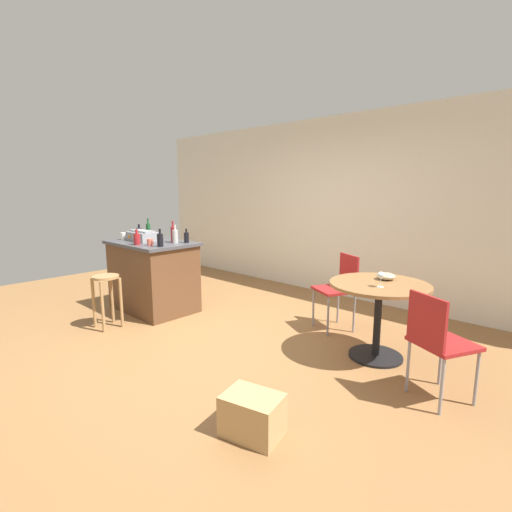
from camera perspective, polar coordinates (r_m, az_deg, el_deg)
ground_plane at (r=4.25m, az=-6.95°, el=-12.49°), size 8.80×8.80×0.00m
back_wall at (r=5.90m, az=12.21°, el=7.19°), size 8.00×0.10×2.70m
kitchen_island at (r=5.28m, az=-15.36°, el=-2.90°), size 1.19×0.80×0.94m
wooden_stool at (r=4.77m, az=-21.76°, el=-4.93°), size 0.30×0.30×0.63m
dining_table at (r=3.80m, az=18.13°, el=-6.54°), size 0.94×0.94×0.75m
folding_chair_near at (r=4.48m, az=12.56°, el=-4.36°), size 0.54×0.54×0.88m
folding_chair_far at (r=3.23m, az=25.83°, el=-11.23°), size 0.54×0.54×0.86m
toolbox at (r=5.30m, az=-16.86°, el=2.94°), size 0.43×0.27×0.14m
bottle_0 at (r=4.98m, az=-12.18°, el=2.98°), size 0.07×0.07×0.24m
bottle_1 at (r=4.71m, az=-14.36°, el=2.42°), size 0.08×0.08×0.22m
bottle_2 at (r=5.09m, az=-12.50°, el=3.31°), size 0.06×0.06×0.28m
bottle_3 at (r=5.62m, az=-17.32°, el=3.39°), size 0.08×0.08×0.20m
bottle_4 at (r=4.98m, az=-10.52°, el=2.82°), size 0.07×0.07×0.19m
bottle_5 at (r=5.67m, az=-16.04°, el=3.82°), size 0.06×0.06×0.28m
bottle_6 at (r=4.95m, az=-17.64°, el=2.51°), size 0.08×0.08×0.20m
cup_0 at (r=5.50m, az=-19.45°, el=2.86°), size 0.12×0.08×0.10m
cup_1 at (r=4.83m, az=-15.79°, el=2.03°), size 0.11×0.08×0.09m
wine_glass at (r=3.59m, az=18.45°, el=-2.86°), size 0.07×0.07×0.14m
serving_bowl at (r=3.91m, az=19.15°, el=-2.91°), size 0.18×0.18×0.07m
cardboard_box at (r=2.72m, az=-0.54°, el=-23.01°), size 0.44×0.36×0.28m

